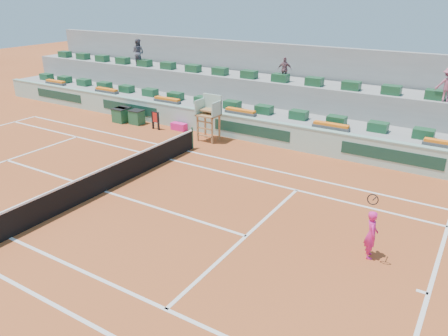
{
  "coord_description": "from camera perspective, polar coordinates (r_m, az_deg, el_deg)",
  "views": [
    {
      "loc": [
        12.25,
        -10.77,
        7.42
      ],
      "look_at": [
        4.0,
        2.5,
        1.0
      ],
      "focal_mm": 35.0,
      "sensor_mm": 36.0,
      "label": 1
    }
  ],
  "objects": [
    {
      "name": "ground",
      "position": [
        17.92,
        -15.28,
        -2.97
      ],
      "size": [
        90.0,
        90.0,
        0.0
      ],
      "primitive_type": "plane",
      "color": "#9B431E",
      "rests_on": "ground"
    },
    {
      "name": "seating_tier_lower",
      "position": [
        25.64,
        2.1,
        6.9
      ],
      "size": [
        36.0,
        4.0,
        1.2
      ],
      "primitive_type": "cube",
      "color": "gray",
      "rests_on": "ground"
    },
    {
      "name": "seating_tier_upper",
      "position": [
        26.83,
        3.85,
        9.1
      ],
      "size": [
        36.0,
        2.4,
        2.6
      ],
      "primitive_type": "cube",
      "color": "gray",
      "rests_on": "ground"
    },
    {
      "name": "stadium_back_wall",
      "position": [
        28.03,
        5.48,
        11.51
      ],
      "size": [
        36.0,
        0.4,
        4.4
      ],
      "primitive_type": "cube",
      "color": "gray",
      "rests_on": "ground"
    },
    {
      "name": "player_bag",
      "position": [
        24.95,
        -5.9,
        5.41
      ],
      "size": [
        0.91,
        0.41,
        0.41
      ],
      "primitive_type": "cube",
      "color": "#E81E85",
      "rests_on": "ground"
    },
    {
      "name": "spectator_left",
      "position": [
        30.74,
        -11.16,
        14.59
      ],
      "size": [
        0.94,
        0.78,
        1.78
      ],
      "primitive_type": "imported",
      "rotation": [
        0.0,
        0.0,
        3.27
      ],
      "color": "#50505E",
      "rests_on": "seating_tier_upper"
    },
    {
      "name": "spectator_mid",
      "position": [
        25.11,
        7.94,
        12.63
      ],
      "size": [
        0.85,
        0.58,
        1.34
      ],
      "primitive_type": "imported",
      "rotation": [
        0.0,
        0.0,
        3.5
      ],
      "color": "#774F59",
      "rests_on": "seating_tier_upper"
    },
    {
      "name": "spectator_right",
      "position": [
        22.69,
        27.17,
        9.65
      ],
      "size": [
        1.13,
        0.85,
        1.55
      ],
      "primitive_type": "imported",
      "rotation": [
        0.0,
        0.0,
        3.45
      ],
      "color": "#A75369",
      "rests_on": "seating_tier_upper"
    },
    {
      "name": "court_lines",
      "position": [
        17.92,
        -15.29,
        -2.96
      ],
      "size": [
        23.89,
        11.09,
        0.01
      ],
      "color": "silver",
      "rests_on": "ground"
    },
    {
      "name": "tennis_net",
      "position": [
        17.71,
        -15.45,
        -1.43
      ],
      "size": [
        0.1,
        11.97,
        1.1
      ],
      "color": "black",
      "rests_on": "ground"
    },
    {
      "name": "advertising_hoarding",
      "position": [
        23.8,
        -0.51,
        5.78
      ],
      "size": [
        36.0,
        0.34,
        1.26
      ],
      "color": "#9FC8B7",
      "rests_on": "ground"
    },
    {
      "name": "umpire_chair",
      "position": [
        22.76,
        -1.92,
        7.37
      ],
      "size": [
        1.1,
        0.9,
        2.4
      ],
      "color": "#9B693A",
      "rests_on": "ground"
    },
    {
      "name": "seat_row_lower",
      "position": [
        24.68,
        1.08,
        8.27
      ],
      "size": [
        32.9,
        0.6,
        0.44
      ],
      "color": "#194B2A",
      "rests_on": "seating_tier_lower"
    },
    {
      "name": "seat_row_upper",
      "position": [
        26.0,
        3.3,
        12.12
      ],
      "size": [
        32.9,
        0.6,
        0.44
      ],
      "color": "#194B2A",
      "rests_on": "seating_tier_upper"
    },
    {
      "name": "flower_planters",
      "position": [
        24.84,
        -2.88,
        8.13
      ],
      "size": [
        26.8,
        0.36,
        0.28
      ],
      "color": "#4B4B4B",
      "rests_on": "seating_tier_lower"
    },
    {
      "name": "drink_cooler_a",
      "position": [
        26.43,
        -11.33,
        6.55
      ],
      "size": [
        0.8,
        0.69,
        0.84
      ],
      "color": "#1B5232",
      "rests_on": "ground"
    },
    {
      "name": "drink_cooler_b",
      "position": [
        27.03,
        -13.38,
        6.73
      ],
      "size": [
        0.84,
        0.73,
        0.84
      ],
      "color": "#1B5232",
      "rests_on": "ground"
    },
    {
      "name": "drink_cooler_c",
      "position": [
        27.26,
        -13.01,
        6.89
      ],
      "size": [
        0.78,
        0.68,
        0.84
      ],
      "color": "#1B5232",
      "rests_on": "ground"
    },
    {
      "name": "towel_rack",
      "position": [
        25.14,
        -8.96,
        6.33
      ],
      "size": [
        0.53,
        0.09,
        1.03
      ],
      "color": "black",
      "rests_on": "ground"
    },
    {
      "name": "tennis_player",
      "position": [
        13.63,
        18.69,
        -8.18
      ],
      "size": [
        0.53,
        0.88,
        2.28
      ],
      "color": "#E81E85",
      "rests_on": "ground"
    }
  ]
}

